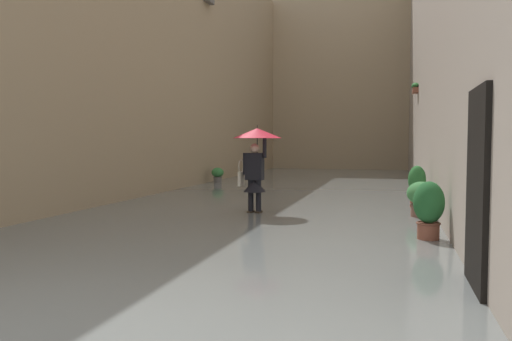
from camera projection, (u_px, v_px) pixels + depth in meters
ground_plane at (298, 192)px, 16.20m from camera, size 63.39×63.39×0.00m
flood_water at (298, 191)px, 16.20m from camera, size 8.53×31.36×0.07m
building_facade_right at (163, 48)px, 17.18m from camera, size 2.04×29.36×9.82m
building_facade_far at (341, 67)px, 28.93m from camera, size 11.33×1.80×12.07m
person_wading at (256, 151)px, 10.81m from camera, size 1.08×1.08×2.00m
potted_plant_near_left at (417, 185)px, 11.71m from camera, size 0.41×0.41×1.07m
potted_plant_far_left at (421, 198)px, 10.26m from camera, size 0.60×0.60×0.80m
potted_plant_mid_left at (429, 209)px, 7.88m from camera, size 0.49×0.49×1.00m
potted_plant_mid_right at (218, 175)px, 18.76m from camera, size 0.46×0.46×0.66m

